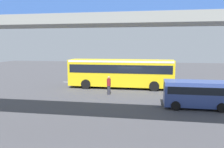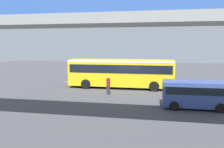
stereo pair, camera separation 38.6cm
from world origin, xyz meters
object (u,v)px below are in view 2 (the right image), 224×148
parked_van (195,93)px  pedestrian (108,85)px  traffic_sign (119,67)px  city_bus (121,71)px

parked_van → pedestrian: bearing=-25.5°
pedestrian → traffic_sign: size_ratio=0.64×
city_bus → pedestrian: (0.67, 3.65, -1.00)m
city_bus → pedestrian: 3.84m
city_bus → pedestrian: size_ratio=6.44×
parked_van → pedestrian: (7.43, -3.55, -0.30)m
city_bus → pedestrian: city_bus is taller
city_bus → pedestrian: bearing=79.6°
pedestrian → traffic_sign: 8.00m
parked_van → traffic_sign: bearing=-56.1°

